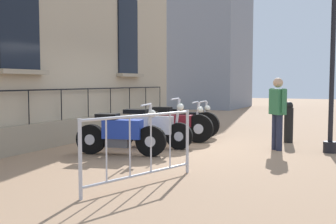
# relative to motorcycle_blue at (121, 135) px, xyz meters

# --- Properties ---
(ground_plane) EXTENTS (60.00, 60.00, 0.00)m
(ground_plane) POSITION_rel_motorcycle_blue_xyz_m (0.47, 1.60, -0.43)
(ground_plane) COLOR #9E7A5B
(building_facade) EXTENTS (0.82, 10.04, 6.08)m
(building_facade) POSITION_rel_motorcycle_blue_xyz_m (-2.41, 1.60, 2.52)
(building_facade) COLOR tan
(building_facade) RESTS_ON ground_plane
(motorcycle_blue) EXTENTS (1.91, 0.78, 1.07)m
(motorcycle_blue) POSITION_rel_motorcycle_blue_xyz_m (0.00, 0.00, 0.00)
(motorcycle_blue) COLOR black
(motorcycle_blue) RESTS_ON ground_plane
(motorcycle_white) EXTENTS (1.98, 0.67, 1.15)m
(motorcycle_white) POSITION_rel_motorcycle_blue_xyz_m (0.13, 1.05, 0.01)
(motorcycle_white) COLOR black
(motorcycle_white) RESTS_ON ground_plane
(motorcycle_maroon) EXTENTS (2.03, 0.61, 1.03)m
(motorcycle_maroon) POSITION_rel_motorcycle_blue_xyz_m (0.19, 2.21, -0.01)
(motorcycle_maroon) COLOR black
(motorcycle_maroon) RESTS_ON ground_plane
(motorcycle_black) EXTENTS (2.00, 0.70, 1.00)m
(motorcycle_black) POSITION_rel_motorcycle_blue_xyz_m (0.04, 3.18, -0.01)
(motorcycle_black) COLOR black
(motorcycle_black) RESTS_ON ground_plane
(crowd_barrier) EXTENTS (0.69, 2.06, 1.05)m
(crowd_barrier) POSITION_rel_motorcycle_blue_xyz_m (1.54, -1.93, 0.14)
(crowd_barrier) COLOR #B7B7BF
(crowd_barrier) RESTS_ON ground_plane
(bollard) EXTENTS (0.22, 0.22, 1.03)m
(bollard) POSITION_rel_motorcycle_blue_xyz_m (2.84, 3.29, 0.09)
(bollard) COLOR black
(bollard) RESTS_ON ground_plane
(pedestrian_standing) EXTENTS (0.41, 0.41, 1.60)m
(pedestrian_standing) POSITION_rel_motorcycle_blue_xyz_m (2.79, 2.02, 0.47)
(pedestrian_standing) COLOR #23283D
(pedestrian_standing) RESTS_ON ground_plane
(distant_building) EXTENTS (3.86, 4.89, 9.18)m
(distant_building) POSITION_rel_motorcycle_blue_xyz_m (-3.72, 16.12, 4.16)
(distant_building) COLOR gray
(distant_building) RESTS_ON ground_plane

